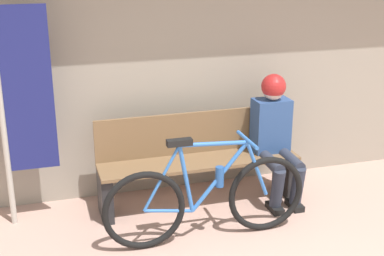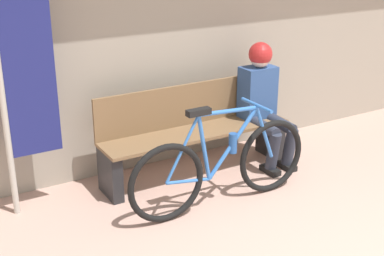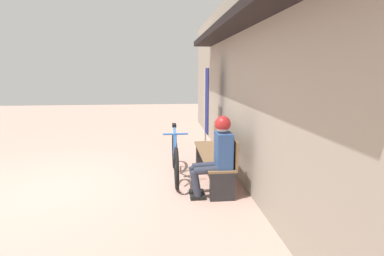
# 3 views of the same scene
# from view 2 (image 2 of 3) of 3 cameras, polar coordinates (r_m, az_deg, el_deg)

# --- Properties ---
(park_bench_near) EXTENTS (1.86, 0.42, 0.84)m
(park_bench_near) POSITION_cam_2_polar(r_m,az_deg,el_deg) (5.03, 0.19, -0.48)
(park_bench_near) COLOR brown
(park_bench_near) RESTS_ON ground_plane
(bicycle) EXTENTS (1.71, 0.40, 0.90)m
(bicycle) POSITION_cam_2_polar(r_m,az_deg,el_deg) (4.45, 3.22, -4.03)
(bicycle) COLOR black
(bicycle) RESTS_ON ground_plane
(person_seated) EXTENTS (0.34, 0.61, 1.20)m
(person_seated) POSITION_cam_2_polar(r_m,az_deg,el_deg) (5.24, 7.60, 3.46)
(person_seated) COLOR #2D3342
(person_seated) RESTS_ON ground_plane
(banner_pole) EXTENTS (0.45, 0.05, 1.88)m
(banner_pole) POSITION_cam_2_polar(r_m,az_deg,el_deg) (4.33, -17.72, 4.82)
(banner_pole) COLOR #B7B2A8
(banner_pole) RESTS_ON ground_plane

